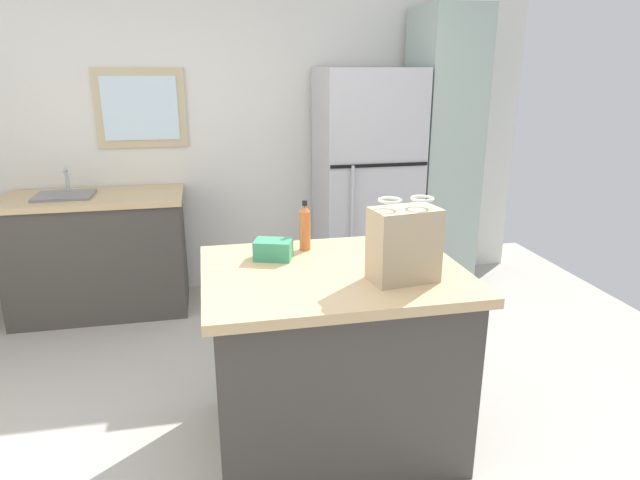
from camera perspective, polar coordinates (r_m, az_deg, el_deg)
ground at (r=2.84m, az=-3.00°, el=-22.13°), size 5.85×5.85×0.00m
back_wall at (r=4.62m, az=-8.25°, el=11.65°), size 4.87×0.13×2.71m
kitchen_island at (r=2.74m, az=1.32°, el=-12.00°), size 1.21×0.95×0.92m
refrigerator at (r=4.45m, az=4.79°, el=5.71°), size 0.76×0.71×1.81m
tall_cabinet at (r=4.63m, az=12.41°, el=8.63°), size 0.46×0.63×2.26m
sink_counter at (r=4.49m, az=-22.04°, el=-1.24°), size 1.30×0.65×1.10m
shopping_bag at (r=2.40m, az=8.73°, el=-0.42°), size 0.31×0.21×0.37m
small_box at (r=2.68m, az=-4.88°, el=-0.99°), size 0.21×0.17×0.10m
bottle at (r=2.79m, az=-1.58°, el=1.29°), size 0.06×0.06×0.26m
ear_defenders at (r=2.86m, az=8.17°, el=-0.41°), size 0.21×0.21×0.06m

